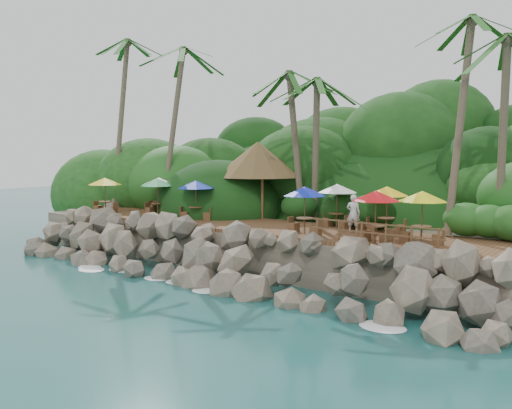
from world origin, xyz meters
The scene contains 12 objects.
ground centered at (0.00, 0.00, 0.00)m, with size 140.00×140.00×0.00m, color #19514F.
land_base centered at (0.00, 16.00, 1.05)m, with size 32.00×25.20×2.10m, color gray.
jungle_hill centered at (0.00, 23.50, 0.00)m, with size 44.80×28.00×15.40m, color #143811.
seawall centered at (0.00, 2.00, 1.15)m, with size 29.00×4.00×2.30m, color gray, non-canonical shape.
terrace centered at (0.00, 6.00, 2.20)m, with size 26.00×5.00×0.20m, color brown.
jungle_foliage centered at (0.00, 15.00, 0.00)m, with size 44.00×16.00×12.00m, color #143811, non-canonical shape.
foam_line centered at (0.00, 0.30, 0.03)m, with size 25.20×0.80×0.06m.
palms centered at (0.26, 8.78, 12.12)m, with size 31.50×7.19×13.36m.
palapa centered at (-2.59, 9.62, 5.79)m, with size 5.61×5.61×4.60m.
dining_clusters centered at (-0.28, 5.80, 4.21)m, with size 22.59×5.31×2.31m.
railing centered at (8.01, 3.65, 2.91)m, with size 6.10×0.10×1.00m.
waiter centered at (5.57, 6.60, 3.24)m, with size 0.69×0.45×1.88m, color silver.
Camera 1 is at (17.51, -17.35, 6.33)m, focal length 37.60 mm.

